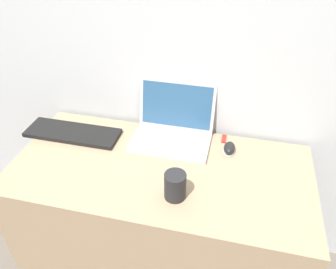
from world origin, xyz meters
The scene contains 7 objects.
wall_back centered at (0.00, 0.65, 1.25)m, with size 7.00×0.04×2.50m.
desk centered at (0.00, 0.31, 0.38)m, with size 1.29×0.61×0.76m.
laptop centered at (0.01, 0.53, 0.81)m, with size 0.36×0.27×0.25m.
drink_cup centered at (0.10, 0.16, 0.81)m, with size 0.08×0.08×0.11m.
computer_mouse centered at (0.28, 0.49, 0.77)m, with size 0.06×0.09×0.04m.
external_keyboard centered at (-0.47, 0.44, 0.77)m, with size 0.46×0.15×0.02m.
usb_stick centered at (0.25, 0.57, 0.76)m, with size 0.02×0.06×0.01m.
Camera 1 is at (0.28, -0.71, 1.70)m, focal length 35.00 mm.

